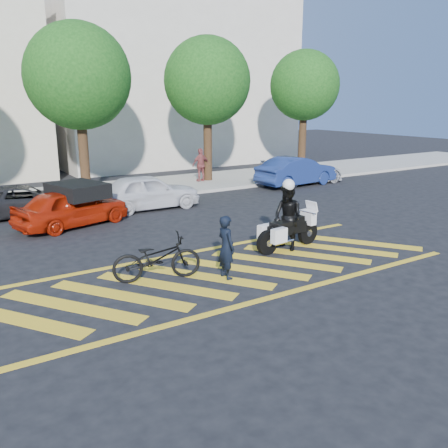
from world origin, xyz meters
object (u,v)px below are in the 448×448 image
officer_bike (226,247)px  parked_mid_right (148,192)px  officer_moto (288,217)px  bicycle (157,258)px  parked_mid_left (25,201)px  red_convertible (72,207)px  parked_far_right (304,171)px  parked_right (296,171)px  police_motorcycle (288,230)px

officer_bike → parked_mid_right: 8.27m
officer_bike → officer_moto: bearing=-70.1°
officer_moto → bicycle: bearing=-93.1°
parked_mid_right → parked_mid_left: bearing=74.3°
parked_mid_right → red_convertible: bearing=110.5°
officer_moto → parked_far_right: 11.81m
officer_moto → parked_right: bearing=131.8°
red_convertible → parked_right: size_ratio=0.88×
bicycle → parked_far_right: bearing=-40.4°
parked_mid_right → parked_right: 8.71m
police_motorcycle → parked_far_right: parked_far_right is taller
bicycle → red_convertible: red_convertible is taller
officer_bike → parked_right: bearing=-48.0°
officer_bike → parked_far_right: (10.90, 9.54, -0.13)m
officer_moto → parked_far_right: (8.15, 8.53, -0.30)m
parked_mid_right → parked_far_right: size_ratio=0.92×
bicycle → parked_mid_right: 7.93m
parked_right → parked_far_right: size_ratio=0.99×
parked_mid_left → parked_mid_right: 4.60m
officer_moto → red_convertible: size_ratio=0.49×
officer_bike → parked_mid_left: 9.98m
parked_right → bicycle: bearing=120.5°
bicycle → parked_mid_left: (-1.44, 8.76, 0.02)m
bicycle → parked_mid_left: bearing=23.7°
police_motorcycle → parked_right: (7.34, 8.18, 0.17)m
red_convertible → parked_far_right: (12.74, 2.50, -0.02)m
officer_moto → parked_mid_right: size_ratio=0.46×
parked_mid_left → bicycle: bearing=-164.4°
bicycle → parked_right: parked_right is taller
parked_mid_left → parked_far_right: size_ratio=0.92×
parked_mid_left → officer_bike: bearing=-156.7°
red_convertible → officer_bike: bearing=178.1°
police_motorcycle → red_convertible: bearing=121.1°
officer_bike → parked_mid_right: (1.45, 8.14, -0.08)m
parked_mid_left → parked_far_right: parked_far_right is taller
red_convertible → parked_right: 12.13m
police_motorcycle → red_convertible: red_convertible is taller
police_motorcycle → parked_mid_right: bearing=94.2°
officer_moto → red_convertible: officer_moto is taller
officer_bike → red_convertible: bearing=14.4°
police_motorcycle → parked_far_right: (8.14, 8.54, 0.09)m
parked_right → parked_mid_right: bearing=91.4°
parked_mid_right → parked_right: bearing=-81.1°
parked_far_right → parked_mid_right: bearing=100.2°
red_convertible → parked_mid_right: bearing=-88.0°
bicycle → parked_right: size_ratio=0.47×
police_motorcycle → parked_right: size_ratio=0.53×
bicycle → red_convertible: size_ratio=0.54×
parked_mid_right → police_motorcycle: bearing=-167.6°
officer_bike → parked_mid_left: size_ratio=0.38×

